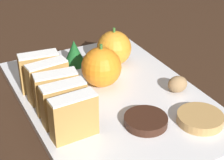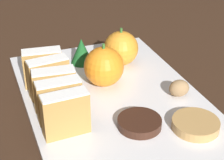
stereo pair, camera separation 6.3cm
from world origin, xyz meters
name	(u,v)px [view 1 (the left image)]	position (x,y,z in m)	size (l,w,h in m)	color
ground_plane	(112,101)	(0.00, 0.00, 0.00)	(6.00, 6.00, 0.00)	#382316
serving_platter	(112,98)	(0.00, 0.00, 0.01)	(0.29, 0.41, 0.01)	white
stollen_slice_front	(74,117)	(-0.10, -0.07, 0.05)	(0.07, 0.03, 0.07)	#B28442
stollen_slice_second	(64,104)	(-0.10, -0.04, 0.05)	(0.07, 0.03, 0.07)	#B28442
stollen_slice_third	(56,92)	(-0.10, 0.00, 0.05)	(0.07, 0.03, 0.07)	#B28442
stollen_slice_fourth	(48,81)	(-0.10, 0.04, 0.05)	(0.07, 0.03, 0.07)	#B28442
stollen_slice_fifth	(40,72)	(-0.10, 0.08, 0.05)	(0.07, 0.03, 0.07)	#B28442
orange_near	(114,48)	(0.06, 0.10, 0.05)	(0.07, 0.07, 0.08)	orange
orange_far	(101,67)	(0.00, 0.04, 0.05)	(0.07, 0.07, 0.08)	orange
walnut	(178,84)	(0.11, -0.04, 0.03)	(0.04, 0.03, 0.03)	#9E7A51
chocolate_cookie	(146,121)	(0.01, -0.10, 0.02)	(0.07, 0.07, 0.01)	#381E14
gingerbread_cookie	(200,118)	(0.08, -0.13, 0.02)	(0.07, 0.07, 0.01)	tan
evergreen_sprig	(74,53)	(-0.01, 0.13, 0.04)	(0.04, 0.04, 0.05)	#195623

